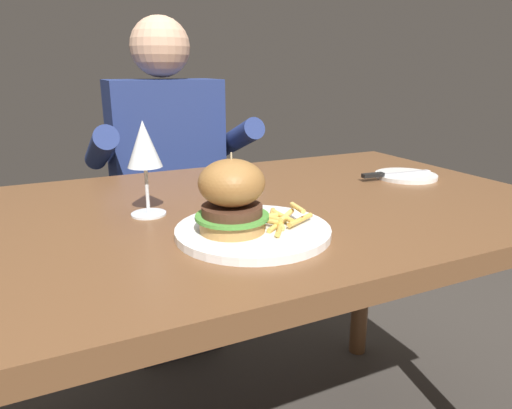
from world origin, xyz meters
name	(u,v)px	position (x,y,z in m)	size (l,w,h in m)	color
dining_table	(236,246)	(0.00, 0.00, 0.65)	(1.37, 0.79, 0.74)	brown
main_plate	(253,231)	(-0.04, -0.17, 0.75)	(0.27, 0.27, 0.01)	white
burger_sandwich	(232,196)	(-0.08, -0.17, 0.81)	(0.12, 0.12, 0.13)	#B78447
fries_pile	(278,219)	(0.01, -0.17, 0.76)	(0.13, 0.12, 0.03)	#E0B251
wine_glass	(144,148)	(-0.18, 0.02, 0.87)	(0.07, 0.07, 0.18)	silver
bread_plate	(406,176)	(0.50, 0.05, 0.74)	(0.16, 0.16, 0.01)	white
table_knife	(390,174)	(0.46, 0.05, 0.75)	(0.21, 0.03, 0.01)	silver
diner_person	(169,203)	(0.03, 0.67, 0.56)	(0.51, 0.36, 1.18)	#282833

